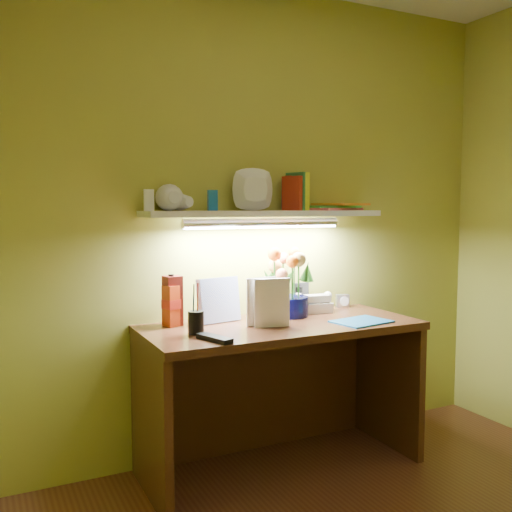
{
  "coord_description": "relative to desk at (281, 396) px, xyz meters",
  "views": [
    {
      "loc": [
        -1.36,
        -1.28,
        1.34
      ],
      "look_at": [
        -0.07,
        1.35,
        1.08
      ],
      "focal_mm": 40.0,
      "sensor_mm": 36.0,
      "label": 1
    }
  ],
  "objects": [
    {
      "name": "tv_remote",
      "position": [
        -0.44,
        -0.19,
        0.39
      ],
      "size": [
        0.11,
        0.2,
        0.02
      ],
      "primitive_type": "cube",
      "rotation": [
        0.0,
        0.0,
        0.33
      ],
      "color": "black",
      "rests_on": "desk"
    },
    {
      "name": "desk_book_a",
      "position": [
        -0.19,
        -0.0,
        0.49
      ],
      "size": [
        0.18,
        0.05,
        0.24
      ],
      "primitive_type": "imported",
      "rotation": [
        0.0,
        0.0,
        0.14
      ],
      "color": "silver",
      "rests_on": "desk"
    },
    {
      "name": "blue_folder",
      "position": [
        0.38,
        -0.15,
        0.38
      ],
      "size": [
        0.31,
        0.25,
        0.01
      ],
      "primitive_type": "cube",
      "rotation": [
        0.0,
        0.0,
        0.17
      ],
      "color": "#1A6AB3",
      "rests_on": "desk"
    },
    {
      "name": "flower_bouquet",
      "position": [
        0.13,
        0.16,
        0.56
      ],
      "size": [
        0.29,
        0.29,
        0.37
      ],
      "primitive_type": null,
      "rotation": [
        0.0,
        0.0,
        0.32
      ],
      "color": "#060734",
      "rests_on": "desk"
    },
    {
      "name": "desk_book_b",
      "position": [
        -0.17,
        -0.04,
        0.5
      ],
      "size": [
        0.17,
        0.06,
        0.24
      ],
      "primitive_type": "imported",
      "rotation": [
        0.0,
        0.0,
        -0.27
      ],
      "color": "white",
      "rests_on": "desk"
    },
    {
      "name": "whisky_box",
      "position": [
        -0.5,
        0.2,
        0.5
      ],
      "size": [
        0.09,
        0.09,
        0.25
      ],
      "primitive_type": "cube",
      "rotation": [
        0.0,
        0.0,
        0.12
      ],
      "color": "#5E150F",
      "rests_on": "desk"
    },
    {
      "name": "art_card",
      "position": [
        -0.27,
        0.18,
        0.49
      ],
      "size": [
        0.23,
        0.09,
        0.23
      ],
      "primitive_type": null,
      "rotation": [
        0.0,
        0.0,
        0.19
      ],
      "color": "white",
      "rests_on": "desk"
    },
    {
      "name": "telephone",
      "position": [
        0.31,
        0.2,
        0.43
      ],
      "size": [
        0.21,
        0.17,
        0.11
      ],
      "primitive_type": null,
      "rotation": [
        0.0,
        0.0,
        -0.16
      ],
      "color": "silver",
      "rests_on": "desk"
    },
    {
      "name": "whisky_bottle",
      "position": [
        -0.51,
        0.19,
        0.5
      ],
      "size": [
        0.09,
        0.09,
        0.26
      ],
      "primitive_type": null,
      "rotation": [
        0.0,
        0.0,
        0.34
      ],
      "color": "#B83510",
      "rests_on": "desk"
    },
    {
      "name": "desk",
      "position": [
        0.0,
        0.0,
        0.0
      ],
      "size": [
        1.4,
        0.6,
        0.75
      ],
      "primitive_type": "cube",
      "color": "#3D2410",
      "rests_on": "ground"
    },
    {
      "name": "desk_clock",
      "position": [
        0.54,
        0.25,
        0.41
      ],
      "size": [
        0.08,
        0.06,
        0.07
      ],
      "primitive_type": "cube",
      "rotation": [
        0.0,
        0.0,
        -0.31
      ],
      "color": "silver",
      "rests_on": "desk"
    },
    {
      "name": "wall_shelf",
      "position": [
        0.01,
        0.18,
        0.96
      ],
      "size": [
        1.32,
        0.36,
        0.23
      ],
      "color": "white",
      "rests_on": "ground"
    },
    {
      "name": "pen_cup",
      "position": [
        -0.47,
        -0.03,
        0.47
      ],
      "size": [
        0.1,
        0.1,
        0.18
      ],
      "primitive_type": "cylinder",
      "rotation": [
        0.0,
        0.0,
        0.39
      ],
      "color": "black",
      "rests_on": "desk"
    }
  ]
}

